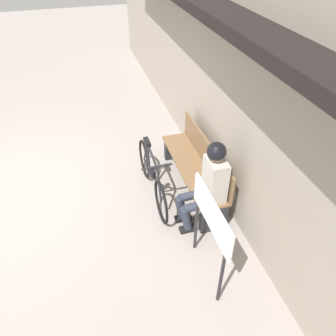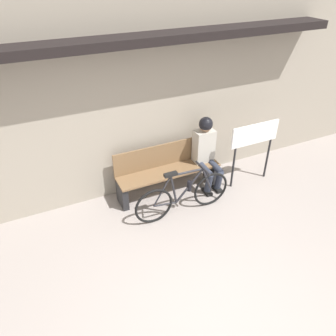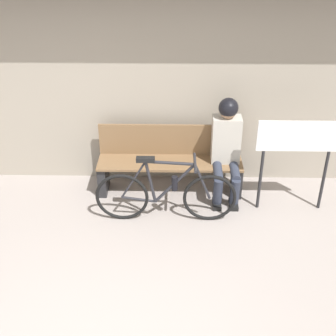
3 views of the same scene
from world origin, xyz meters
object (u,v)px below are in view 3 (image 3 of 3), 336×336
at_px(bicycle, 166,194).
at_px(person_seated, 227,143).
at_px(signboard, 297,144).
at_px(park_bench_near, 170,162).

xyz_separation_m(bicycle, person_seated, (0.71, 0.55, 0.37)).
height_order(bicycle, person_seated, person_seated).
height_order(person_seated, signboard, person_seated).
relative_size(park_bench_near, bicycle, 1.11).
bearing_deg(person_seated, bicycle, -141.93).
relative_size(person_seated, signboard, 1.10).
bearing_deg(signboard, person_seated, 158.96).
height_order(bicycle, signboard, signboard).
distance_m(park_bench_near, signboard, 1.54).
bearing_deg(bicycle, signboard, 10.33).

